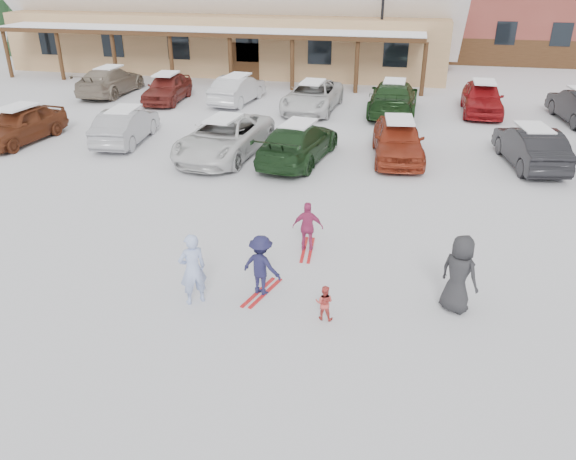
% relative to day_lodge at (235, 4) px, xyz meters
% --- Properties ---
extents(ground, '(160.00, 160.00, 0.00)m').
position_rel_day_lodge_xyz_m(ground, '(9.00, -27.96, -3.94)').
color(ground, white).
rests_on(ground, ground).
extents(day_lodge, '(29.12, 12.50, 10.38)m').
position_rel_day_lodge_xyz_m(day_lodge, '(0.00, 0.00, 0.00)').
color(day_lodge, tan).
rests_on(day_lodge, ground).
extents(lamp_post, '(0.50, 0.25, 6.69)m').
position_rel_day_lodge_xyz_m(lamp_post, '(10.05, -4.25, -0.19)').
color(lamp_post, black).
rests_on(lamp_post, ground).
extents(adult_skier, '(0.72, 0.70, 1.67)m').
position_rel_day_lodge_xyz_m(adult_skier, '(7.61, -28.93, -3.11)').
color(adult_skier, '#A7BCF1').
rests_on(adult_skier, ground).
extents(toddler_red, '(0.40, 0.32, 0.80)m').
position_rel_day_lodge_xyz_m(toddler_red, '(10.50, -28.98, -3.54)').
color(toddler_red, '#D24740').
rests_on(toddler_red, ground).
extents(child_navy, '(1.05, 0.78, 1.44)m').
position_rel_day_lodge_xyz_m(child_navy, '(8.97, -28.28, -3.22)').
color(child_navy, '#1C1B40').
rests_on(child_navy, ground).
extents(skis_child_navy, '(0.60, 1.40, 0.03)m').
position_rel_day_lodge_xyz_m(skis_child_navy, '(8.97, -28.28, -3.93)').
color(skis_child_navy, red).
rests_on(skis_child_navy, ground).
extents(child_magenta, '(0.81, 0.38, 1.35)m').
position_rel_day_lodge_xyz_m(child_magenta, '(9.63, -26.04, -3.27)').
color(child_magenta, '#B43368').
rests_on(child_magenta, ground).
extents(skis_child_magenta, '(0.30, 1.41, 0.03)m').
position_rel_day_lodge_xyz_m(skis_child_magenta, '(9.63, -26.04, -3.93)').
color(skis_child_magenta, red).
rests_on(skis_child_magenta, ground).
extents(bystander_dark, '(1.03, 0.97, 1.77)m').
position_rel_day_lodge_xyz_m(bystander_dark, '(13.22, -28.05, -3.06)').
color(bystander_dark, '#272729').
rests_on(bystander_dark, ground).
extents(parked_car_0, '(2.20, 4.42, 1.45)m').
position_rel_day_lodge_xyz_m(parked_car_0, '(-3.50, -19.09, -3.22)').
color(parked_car_0, '#642D17').
rests_on(parked_car_0, ground).
extents(parked_car_1, '(1.85, 4.31, 1.38)m').
position_rel_day_lodge_xyz_m(parked_car_1, '(0.74, -18.28, -3.25)').
color(parked_car_1, '#97989C').
rests_on(parked_car_1, ground).
extents(parked_car_2, '(3.02, 5.54, 1.47)m').
position_rel_day_lodge_xyz_m(parked_car_2, '(5.20, -19.14, -3.21)').
color(parked_car_2, silver).
rests_on(parked_car_2, ground).
extents(parked_car_3, '(2.71, 5.15, 1.42)m').
position_rel_day_lodge_xyz_m(parked_car_3, '(8.04, -19.10, -3.23)').
color(parked_car_3, '#1B371A').
rests_on(parked_car_3, ground).
extents(parked_car_4, '(2.22, 4.60, 1.51)m').
position_rel_day_lodge_xyz_m(parked_car_4, '(11.64, -18.12, -3.19)').
color(parked_car_4, maroon).
rests_on(parked_car_4, ground).
extents(parked_car_5, '(2.20, 4.50, 1.42)m').
position_rel_day_lodge_xyz_m(parked_car_5, '(16.36, -17.89, -3.23)').
color(parked_car_5, black).
rests_on(parked_car_5, ground).
extents(parked_car_7, '(2.07, 5.04, 1.46)m').
position_rel_day_lodge_xyz_m(parked_car_7, '(-4.14, -10.27, -3.21)').
color(parked_car_7, gray).
rests_on(parked_car_7, ground).
extents(parked_car_8, '(1.93, 4.30, 1.43)m').
position_rel_day_lodge_xyz_m(parked_car_8, '(-0.43, -11.22, -3.23)').
color(parked_car_8, maroon).
rests_on(parked_car_8, ground).
extents(parked_car_9, '(2.03, 4.45, 1.41)m').
position_rel_day_lodge_xyz_m(parked_car_9, '(3.26, -10.80, -3.24)').
color(parked_car_9, silver).
rests_on(parked_car_9, ground).
extents(parked_car_10, '(2.66, 5.22, 1.41)m').
position_rel_day_lodge_xyz_m(parked_car_10, '(7.30, -11.59, -3.24)').
color(parked_car_10, silver).
rests_on(parked_car_10, ground).
extents(parked_car_11, '(2.32, 5.47, 1.57)m').
position_rel_day_lodge_xyz_m(parked_car_11, '(11.21, -11.43, -3.16)').
color(parked_car_11, '#1A3918').
rests_on(parked_car_11, ground).
extents(parked_car_12, '(1.92, 4.54, 1.53)m').
position_rel_day_lodge_xyz_m(parked_car_12, '(15.39, -10.46, -3.18)').
color(parked_car_12, maroon).
rests_on(parked_car_12, ground).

